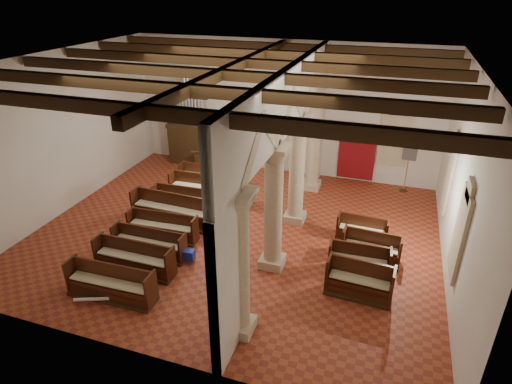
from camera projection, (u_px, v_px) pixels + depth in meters
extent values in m
plane|color=brown|center=(236.00, 232.00, 15.52)|extent=(14.00, 14.00, 0.00)
plane|color=black|center=(232.00, 62.00, 12.85)|extent=(14.00, 14.00, 0.00)
cube|color=silver|center=(282.00, 109.00, 19.28)|extent=(14.00, 0.02, 6.00)
cube|color=silver|center=(133.00, 253.00, 9.09)|extent=(14.00, 0.02, 6.00)
cube|color=silver|center=(62.00, 134.00, 16.17)|extent=(0.02, 12.00, 6.00)
cube|color=silver|center=(463.00, 184.00, 12.19)|extent=(0.02, 12.00, 6.00)
cube|color=beige|center=(239.00, 326.00, 11.12)|extent=(0.75, 0.75, 0.30)
cylinder|color=beige|center=(238.00, 269.00, 10.32)|extent=(0.56, 0.56, 3.30)
cube|color=beige|center=(272.00, 261.00, 13.67)|extent=(0.75, 0.75, 0.30)
cylinder|color=beige|center=(273.00, 212.00, 12.86)|extent=(0.56, 0.56, 3.30)
cube|color=beige|center=(295.00, 217.00, 16.21)|extent=(0.75, 0.75, 0.30)
cylinder|color=beige|center=(297.00, 174.00, 15.41)|extent=(0.56, 0.56, 3.30)
cube|color=beige|center=(311.00, 185.00, 18.76)|extent=(0.75, 0.75, 0.30)
cylinder|color=beige|center=(314.00, 146.00, 17.96)|extent=(0.56, 0.56, 3.30)
cube|color=silver|center=(289.00, 99.00, 12.77)|extent=(0.25, 11.90, 1.93)
cube|color=#2B624A|center=(461.00, 234.00, 11.28)|extent=(0.03, 1.00, 2.20)
cube|color=#2B624A|center=(451.00, 175.00, 14.68)|extent=(0.03, 1.00, 2.20)
cube|color=#2B624A|center=(395.00, 137.00, 18.20)|extent=(1.00, 0.03, 2.20)
cube|color=#352310|center=(191.00, 145.00, 21.07)|extent=(2.00, 0.80, 1.80)
cube|color=#352310|center=(189.00, 126.00, 20.62)|extent=(2.10, 0.85, 0.20)
cube|color=#3D2113|center=(198.00, 172.00, 20.31)|extent=(0.54, 0.54, 0.09)
cube|color=#3D2113|center=(197.00, 162.00, 20.10)|extent=(0.26, 0.26, 1.04)
cube|color=#3D2113|center=(196.00, 152.00, 19.78)|extent=(0.57, 0.51, 0.18)
cube|color=maroon|center=(357.00, 157.00, 19.04)|extent=(1.60, 0.06, 2.10)
cylinder|color=gold|center=(359.00, 133.00, 18.53)|extent=(1.80, 0.04, 0.04)
cone|color=#352310|center=(404.00, 189.00, 18.55)|extent=(0.38, 0.38, 0.13)
cylinder|color=gold|center=(408.00, 164.00, 18.02)|extent=(0.04, 0.04, 2.50)
cylinder|color=gold|center=(412.00, 138.00, 17.51)|extent=(0.05, 0.73, 0.03)
cube|color=#171D50|center=(410.00, 150.00, 17.72)|extent=(0.57, 0.04, 0.89)
cube|color=#161798|center=(145.00, 285.00, 12.43)|extent=(0.34, 0.30, 0.29)
cube|color=#151994|center=(189.00, 255.00, 13.79)|extent=(0.34, 0.29, 0.32)
cube|color=#153695|center=(195.00, 215.00, 16.18)|extent=(0.36, 0.33, 0.29)
cylinder|color=white|center=(92.00, 299.00, 12.02)|extent=(0.95, 0.46, 0.10)
cylinder|color=white|center=(104.00, 275.00, 12.99)|extent=(1.07, 0.49, 0.11)
cube|color=#352310|center=(113.00, 296.00, 12.32)|extent=(2.66, 0.76, 0.10)
cube|color=#3F1E0D|center=(110.00, 289.00, 12.16)|extent=(2.51, 0.46, 0.45)
cube|color=#3F1E0D|center=(114.00, 277.00, 12.24)|extent=(2.50, 0.13, 0.94)
cube|color=#3F1E0D|center=(73.00, 272.00, 12.47)|extent=(0.09, 0.60, 0.94)
cube|color=#3F1E0D|center=(150.00, 290.00, 11.74)|extent=(0.09, 0.60, 0.94)
cube|color=beige|center=(109.00, 282.00, 12.05)|extent=(2.40, 0.42, 0.05)
cube|color=#352310|center=(136.00, 270.00, 13.43)|extent=(2.62, 0.70, 0.10)
cube|color=#461B0F|center=(134.00, 263.00, 13.27)|extent=(2.47, 0.40, 0.44)
cube|color=#461B0F|center=(137.00, 253.00, 13.35)|extent=(2.47, 0.08, 0.93)
cube|color=#461B0F|center=(99.00, 248.00, 13.58)|extent=(0.07, 0.59, 0.93)
cube|color=#461B0F|center=(171.00, 263.00, 12.86)|extent=(0.07, 0.59, 0.93)
cube|color=beige|center=(133.00, 257.00, 13.16)|extent=(2.37, 0.36, 0.05)
cube|color=#352310|center=(150.00, 253.00, 14.24)|extent=(2.55, 0.64, 0.09)
cube|color=#40140D|center=(149.00, 248.00, 14.09)|extent=(2.40, 0.37, 0.41)
cube|color=#40140D|center=(151.00, 239.00, 14.17)|extent=(2.40, 0.07, 0.86)
cube|color=#40140D|center=(117.00, 235.00, 14.40)|extent=(0.06, 0.54, 0.86)
cube|color=#40140D|center=(183.00, 248.00, 13.69)|extent=(0.06, 0.54, 0.86)
cube|color=beige|center=(148.00, 242.00, 13.99)|extent=(2.30, 0.33, 0.05)
cube|color=#352310|center=(164.00, 237.00, 15.17)|extent=(2.55, 0.77, 0.09)
cube|color=#431C0E|center=(162.00, 231.00, 15.02)|extent=(2.39, 0.49, 0.41)
cube|color=#431C0E|center=(165.00, 223.00, 15.09)|extent=(2.37, 0.18, 0.87)
cube|color=#431C0E|center=(132.00, 219.00, 15.32)|extent=(0.09, 0.55, 0.87)
cube|color=#431C0E|center=(194.00, 230.00, 14.62)|extent=(0.09, 0.55, 0.87)
cube|color=beige|center=(162.00, 225.00, 14.91)|extent=(2.29, 0.45, 0.05)
cube|color=#352310|center=(177.00, 222.00, 16.06)|extent=(3.57, 0.92, 0.11)
cube|color=#3E170D|center=(175.00, 216.00, 15.88)|extent=(3.41, 0.58, 0.49)
cube|color=#3E170D|center=(178.00, 206.00, 15.97)|extent=(3.39, 0.22, 1.04)
cube|color=#3E170D|center=(135.00, 201.00, 16.32)|extent=(0.10, 0.66, 1.04)
cube|color=#3E170D|center=(219.00, 216.00, 15.33)|extent=(0.10, 0.66, 1.04)
cube|color=beige|center=(175.00, 209.00, 15.76)|extent=(3.27, 0.53, 0.05)
cube|color=#352310|center=(187.00, 212.00, 16.77)|extent=(2.71, 0.80, 0.10)
cube|color=#48130F|center=(186.00, 206.00, 16.60)|extent=(2.55, 0.49, 0.46)
cube|color=#48130F|center=(188.00, 198.00, 16.69)|extent=(2.54, 0.15, 0.97)
cube|color=#48130F|center=(157.00, 195.00, 16.92)|extent=(0.09, 0.61, 0.97)
cube|color=#48130F|center=(217.00, 205.00, 16.18)|extent=(0.09, 0.61, 0.97)
cube|color=beige|center=(185.00, 200.00, 16.49)|extent=(2.44, 0.45, 0.05)
cube|color=#352310|center=(208.00, 199.00, 17.78)|extent=(3.26, 0.82, 0.10)
cube|color=#42120E|center=(207.00, 193.00, 17.61)|extent=(3.10, 0.50, 0.47)
cube|color=#42120E|center=(209.00, 185.00, 17.69)|extent=(3.09, 0.16, 0.98)
cube|color=#42120E|center=(173.00, 182.00, 18.00)|extent=(0.09, 0.62, 0.98)
cube|color=#42120E|center=(244.00, 192.00, 17.10)|extent=(0.09, 0.62, 0.98)
cube|color=beige|center=(207.00, 188.00, 17.49)|extent=(2.98, 0.46, 0.05)
cube|color=#352310|center=(212.00, 186.00, 18.91)|extent=(2.96, 0.74, 0.09)
cube|color=#471A0F|center=(212.00, 181.00, 18.75)|extent=(2.80, 0.45, 0.42)
cube|color=#471A0F|center=(213.00, 174.00, 18.83)|extent=(2.79, 0.15, 0.88)
cube|color=#471A0F|center=(182.00, 171.00, 19.11)|extent=(0.08, 0.56, 0.88)
cube|color=#471A0F|center=(243.00, 180.00, 18.30)|extent=(0.08, 0.56, 0.88)
cube|color=beige|center=(211.00, 176.00, 18.65)|extent=(2.69, 0.41, 0.05)
cube|color=#352310|center=(358.00, 294.00, 12.40)|extent=(1.93, 0.84, 0.10)
cube|color=#43180E|center=(358.00, 287.00, 12.23)|extent=(1.76, 0.52, 0.47)
cube|color=#43180E|center=(360.00, 275.00, 12.31)|extent=(1.74, 0.18, 0.99)
cube|color=#43180E|center=(328.00, 272.00, 12.43)|extent=(0.11, 0.63, 0.99)
cube|color=#43180E|center=(393.00, 284.00, 11.91)|extent=(0.11, 0.63, 0.99)
cube|color=beige|center=(359.00, 279.00, 12.11)|extent=(1.69, 0.47, 0.05)
cube|color=#352310|center=(358.00, 271.00, 13.35)|extent=(1.89, 0.73, 0.09)
cube|color=#44170E|center=(358.00, 266.00, 13.19)|extent=(1.73, 0.44, 0.42)
cube|color=#44170E|center=(360.00, 256.00, 13.27)|extent=(1.72, 0.13, 0.89)
cube|color=#44170E|center=(330.00, 253.00, 13.40)|extent=(0.09, 0.56, 0.89)
cube|color=#44170E|center=(390.00, 264.00, 12.89)|extent=(0.09, 0.56, 0.89)
cube|color=beige|center=(359.00, 259.00, 13.09)|extent=(1.66, 0.40, 0.05)
cube|color=#352310|center=(370.00, 259.00, 13.95)|extent=(1.89, 0.77, 0.10)
cube|color=#42180E|center=(370.00, 253.00, 13.79)|extent=(1.73, 0.47, 0.43)
cube|color=#42180E|center=(372.00, 243.00, 13.87)|extent=(1.71, 0.16, 0.92)
cube|color=#42180E|center=(344.00, 241.00, 14.00)|extent=(0.10, 0.58, 0.92)
cube|color=#42180E|center=(401.00, 251.00, 13.49)|extent=(0.10, 0.58, 0.92)
cube|color=beige|center=(371.00, 247.00, 13.68)|extent=(1.66, 0.43, 0.05)
cube|color=#352310|center=(361.00, 240.00, 14.94)|extent=(1.75, 0.70, 0.09)
cube|color=#43230E|center=(361.00, 235.00, 14.79)|extent=(1.59, 0.42, 0.41)
cube|color=#43230E|center=(363.00, 226.00, 14.87)|extent=(1.58, 0.12, 0.87)
cube|color=#43230E|center=(338.00, 225.00, 14.98)|extent=(0.08, 0.55, 0.87)
cube|color=#43230E|center=(387.00, 233.00, 14.51)|extent=(0.08, 0.55, 0.87)
cube|color=beige|center=(362.00, 229.00, 14.69)|extent=(1.52, 0.38, 0.05)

